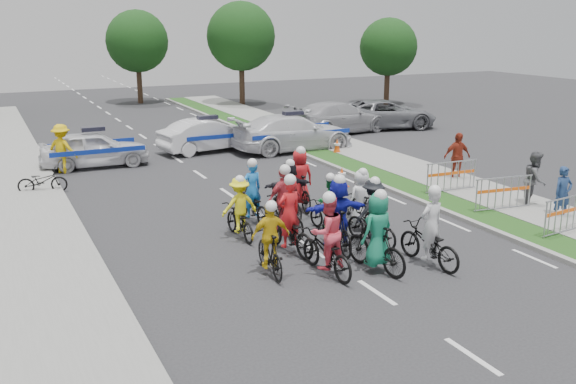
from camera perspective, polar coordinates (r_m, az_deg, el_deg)
name	(u,v)px	position (r m, az deg, el deg)	size (l,w,h in m)	color
ground	(377,293)	(14.09, 7.90, -8.86)	(90.00, 90.00, 0.00)	#28282B
curb_right	(424,203)	(20.73, 12.01, -0.96)	(0.20, 60.00, 0.12)	gray
grass_strip	(442,201)	(21.15, 13.52, -0.74)	(1.20, 60.00, 0.11)	#204B18
sidewalk_right	(485,194)	(22.31, 17.11, -0.15)	(2.40, 60.00, 0.13)	gray
sidewalk_left	(33,262)	(16.63, -21.70, -5.78)	(3.00, 60.00, 0.13)	gray
rider_0	(429,239)	(15.57, 12.45, -4.10)	(0.89, 2.03, 2.01)	black
rider_1	(377,240)	(14.96, 7.91, -4.23)	(0.93, 1.97, 2.00)	black
rider_2	(327,244)	(14.66, 3.45, -4.65)	(0.88, 2.01, 2.00)	black
rider_3	(270,246)	(14.68, -1.60, -4.81)	(0.93, 1.74, 1.79)	black
rider_4	(372,218)	(16.72, 7.47, -2.32)	(1.11, 1.89, 1.84)	black
rider_5	(337,220)	(16.09, 4.41, -2.46)	(1.67, 1.98, 2.03)	black
rider_6	(289,227)	(16.02, 0.05, -3.12)	(1.03, 2.10, 2.05)	black
rider_7	(360,206)	(17.84, 6.45, -1.22)	(0.78, 1.73, 1.79)	black
rider_8	(328,210)	(17.56, 3.62, -1.62)	(0.80, 1.73, 1.70)	black
rider_9	(284,208)	(17.25, -0.37, -1.47)	(1.05, 1.96, 2.00)	black
rider_10	(239,213)	(17.12, -4.34, -1.92)	(0.98, 1.73, 1.75)	black
rider_11	(289,194)	(18.64, 0.09, -0.18)	(1.45, 1.74, 1.82)	black
rider_12	(252,201)	(18.42, -3.25, -0.83)	(0.87, 1.93, 1.91)	black
rider_13	(299,185)	(19.62, 1.02, 0.62)	(0.88, 1.94, 2.00)	black
police_car_0	(94,149)	(26.54, -16.83, 3.70)	(1.69, 4.20, 1.43)	silver
police_car_1	(208,135)	(28.61, -7.12, 5.03)	(1.52, 4.35, 1.43)	silver
police_car_2	(293,133)	(28.56, 0.44, 5.30)	(2.24, 5.52, 1.60)	silver
civilian_sedan	(339,117)	(33.09, 4.52, 6.63)	(2.26, 5.56, 1.61)	#AEAEB3
civilian_suv	(385,114)	(34.82, 8.58, 6.87)	(2.55, 5.52, 1.53)	gray
spectator_0	(563,193)	(20.30, 23.24, -0.09)	(0.58, 0.38, 1.58)	navy
spectator_1	(535,180)	(21.22, 21.10, 1.02)	(0.86, 0.67, 1.77)	#4E4F53
spectator_2	(457,157)	(23.89, 14.80, 3.04)	(1.04, 0.43, 1.77)	maroon
marshal_hiviz	(62,149)	(25.77, -19.45, 3.65)	(1.21, 0.70, 1.87)	yellow
barrier_0	(568,216)	(18.84, 23.62, -1.98)	(2.00, 0.50, 1.12)	#A5A8AD
barrier_1	(503,195)	(20.39, 18.59, -0.24)	(2.00, 0.50, 1.12)	#A5A8AD
barrier_2	(451,178)	(22.09, 14.30, 1.24)	(2.00, 0.50, 1.12)	#A5A8AD
cone_0	(342,177)	(22.53, 4.80, 1.35)	(0.40, 0.40, 0.70)	#F24C0C
cone_1	(337,147)	(27.81, 4.38, 4.02)	(0.40, 0.40, 0.70)	#F24C0C
parked_bike	(42,181)	(23.10, -21.00, 0.93)	(0.56, 1.60, 0.84)	black
tree_1	(241,36)	(43.78, -4.19, 13.62)	(4.55, 4.55, 6.82)	#382619
tree_2	(388,47)	(44.55, 8.91, 12.61)	(3.85, 3.85, 5.77)	#382619
tree_4	(137,41)	(45.82, -13.27, 12.90)	(4.20, 4.20, 6.30)	#382619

